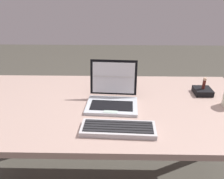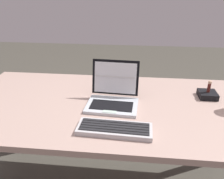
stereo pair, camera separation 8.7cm
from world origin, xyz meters
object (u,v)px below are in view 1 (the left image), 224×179
(laptop_front, at_px, (112,96))
(figurine_stand, at_px, (203,91))
(external_keyboard, at_px, (118,129))
(figurine, at_px, (204,83))

(laptop_front, xyz_separation_m, figurine_stand, (0.55, 0.14, -0.03))
(external_keyboard, relative_size, figurine_stand, 3.38)
(figurine_stand, relative_size, figurine, 1.40)
(figurine_stand, bearing_deg, laptop_front, -166.00)
(figurine_stand, xyz_separation_m, figurine, (0.00, 0.00, 0.06))
(external_keyboard, bearing_deg, figurine, 37.04)
(external_keyboard, height_order, figurine, figurine)
(figurine_stand, height_order, figurine, figurine)
(laptop_front, bearing_deg, figurine, 14.00)
(figurine, bearing_deg, figurine_stand, 180.00)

